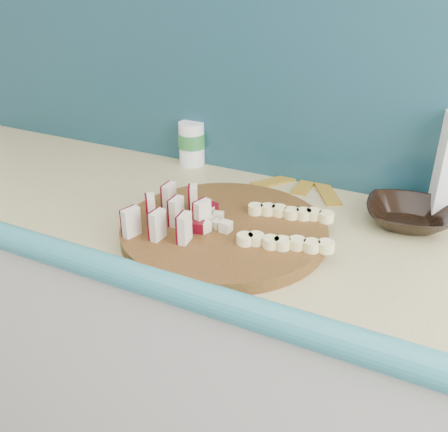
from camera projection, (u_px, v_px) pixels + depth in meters
kitchen_counter at (236, 366)px, 1.37m from camera, size 2.20×0.63×0.91m
backsplash at (288, 86)px, 1.27m from camera, size 2.20×0.02×0.50m
cutting_board at (224, 230)px, 1.09m from camera, size 0.54×0.54×0.03m
apple_wedges at (170, 213)px, 1.06m from camera, size 0.14×0.20×0.06m
apple_chunks at (212, 219)px, 1.08m from camera, size 0.07×0.07×0.02m
banana_slices at (287, 227)px, 1.05m from camera, size 0.22×0.20×0.02m
brown_bowl at (408, 216)px, 1.13m from camera, size 0.22×0.22×0.05m
canister at (192, 143)px, 1.44m from camera, size 0.08×0.08×0.13m
banana_peel at (305, 183)px, 1.34m from camera, size 0.26×0.21×0.01m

